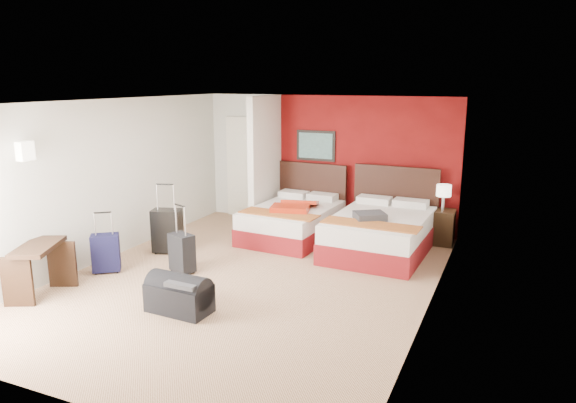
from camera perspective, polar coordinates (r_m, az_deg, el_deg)
The scene contains 17 objects.
ground at distance 7.67m, azimuth -4.25°, elevation -8.36°, with size 6.50×6.50×0.00m, color tan.
room_walls at distance 9.20m, azimuth -8.00°, elevation 3.29°, with size 5.02×6.52×2.50m.
red_accent_panel at distance 10.00m, azimuth 8.18°, elevation 4.02°, with size 3.50×0.04×2.50m, color maroon.
partition_wall at distance 10.04m, azimuth -2.47°, elevation 4.17°, with size 0.12×1.20×2.50m, color silver.
entry_door at distance 10.93m, azimuth -4.63°, elevation 3.67°, with size 0.82×0.06×2.05m, color silver.
bed_left at distance 9.50m, azimuth 0.45°, elevation -2.29°, with size 1.33×1.90×0.57m, color silver.
bed_right at distance 8.82m, azimuth 9.84°, elevation -3.49°, with size 1.47×2.09×0.63m, color white.
red_suitcase_open at distance 9.29m, azimuth 0.77°, elevation -0.48°, with size 0.63×0.87×0.11m, color #B7280F.
jacket_bundle at distance 8.47m, azimuth 8.79°, elevation -1.55°, with size 0.47×0.37×0.11m, color #3C3C41.
nightstand at distance 9.54m, azimuth 16.16°, elevation -2.65°, with size 0.43×0.43×0.60m, color black.
table_lamp at distance 9.42m, azimuth 16.36°, elevation 0.40°, with size 0.25×0.25×0.45m, color white.
suitcase_black at distance 8.91m, azimuth -12.84°, elevation -3.23°, with size 0.46×0.29×0.70m, color black.
suitcase_charcoal at distance 7.98m, azimuth -11.32°, elevation -5.60°, with size 0.38×0.23×0.56m, color black.
suitcase_navy at distance 8.29m, azimuth -18.99°, elevation -5.40°, with size 0.39×0.24×0.55m, color black.
duffel_bag at distance 6.72m, azimuth -11.62°, elevation -9.95°, with size 0.78×0.42×0.40m, color black.
jacket_draped at distance 6.52m, azimuth -10.88°, elevation -8.52°, with size 0.41×0.34×0.05m, color #37373C.
desk at distance 7.70m, azimuth -25.06°, elevation -6.73°, with size 0.42×0.85×0.70m, color black.
Camera 1 is at (3.37, -6.30, 2.79)m, focal length 33.08 mm.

